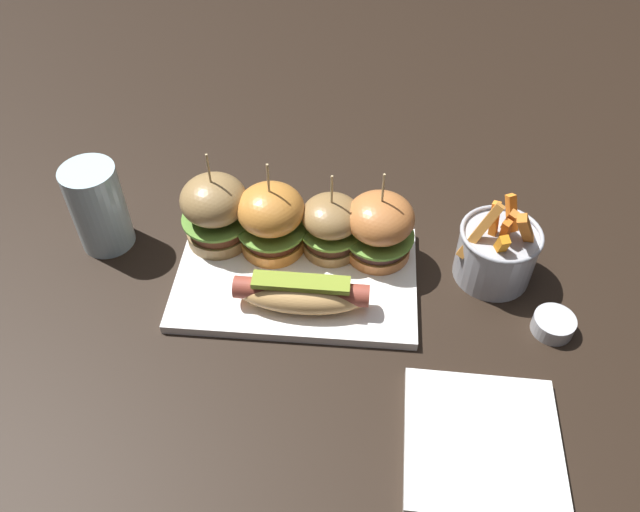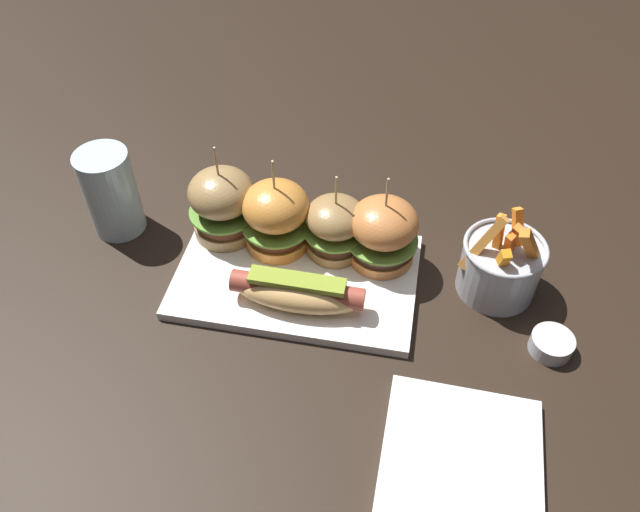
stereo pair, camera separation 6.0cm
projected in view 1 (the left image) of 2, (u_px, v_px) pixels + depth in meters
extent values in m
plane|color=black|center=(296.00, 281.00, 0.88)|extent=(3.00, 3.00, 0.00)
cube|color=white|center=(296.00, 278.00, 0.87)|extent=(0.33, 0.21, 0.01)
ellipsoid|color=tan|center=(301.00, 294.00, 0.82)|extent=(0.17, 0.06, 0.04)
cylinder|color=brown|center=(301.00, 291.00, 0.81)|extent=(0.17, 0.03, 0.03)
cube|color=olive|center=(301.00, 282.00, 0.80)|extent=(0.12, 0.03, 0.01)
cylinder|color=olive|center=(219.00, 233.00, 0.91)|extent=(0.09, 0.09, 0.02)
cylinder|color=#552B1A|center=(217.00, 224.00, 0.90)|extent=(0.08, 0.08, 0.02)
cylinder|color=#609338|center=(217.00, 218.00, 0.89)|extent=(0.10, 0.10, 0.00)
ellipsoid|color=olive|center=(214.00, 200.00, 0.86)|extent=(0.09, 0.09, 0.06)
cylinder|color=tan|center=(209.00, 173.00, 0.83)|extent=(0.00, 0.00, 0.06)
cylinder|color=#C87E33|center=(273.00, 241.00, 0.90)|extent=(0.09, 0.09, 0.02)
cylinder|color=#472114|center=(272.00, 232.00, 0.89)|extent=(0.08, 0.08, 0.02)
cylinder|color=#609338|center=(272.00, 227.00, 0.88)|extent=(0.10, 0.10, 0.00)
ellipsoid|color=#C87E33|center=(271.00, 209.00, 0.86)|extent=(0.09, 0.09, 0.06)
cylinder|color=tan|center=(268.00, 183.00, 0.82)|extent=(0.00, 0.00, 0.06)
cylinder|color=olive|center=(331.00, 244.00, 0.90)|extent=(0.08, 0.08, 0.02)
cylinder|color=#3D2116|center=(331.00, 235.00, 0.89)|extent=(0.07, 0.07, 0.02)
cylinder|color=#6B9E3D|center=(331.00, 230.00, 0.88)|extent=(0.09, 0.09, 0.00)
ellipsoid|color=olive|center=(331.00, 216.00, 0.86)|extent=(0.08, 0.08, 0.05)
cylinder|color=tan|center=(332.00, 194.00, 0.83)|extent=(0.00, 0.00, 0.06)
cylinder|color=#BD713A|center=(378.00, 248.00, 0.89)|extent=(0.09, 0.09, 0.02)
cylinder|color=#472925|center=(378.00, 240.00, 0.88)|extent=(0.08, 0.08, 0.02)
cylinder|color=#609338|center=(379.00, 235.00, 0.87)|extent=(0.10, 0.10, 0.00)
ellipsoid|color=#BD713A|center=(380.00, 218.00, 0.85)|extent=(0.09, 0.09, 0.06)
cylinder|color=tan|center=(383.00, 192.00, 0.82)|extent=(0.00, 0.00, 0.06)
cylinder|color=#A8AAB2|center=(496.00, 255.00, 0.86)|extent=(0.11, 0.11, 0.08)
torus|color=#A8AAB2|center=(502.00, 234.00, 0.83)|extent=(0.11, 0.11, 0.01)
cube|color=orange|center=(499.00, 249.00, 0.82)|extent=(0.02, 0.03, 0.06)
cube|color=orange|center=(507.00, 224.00, 0.83)|extent=(0.02, 0.05, 0.08)
cube|color=orange|center=(527.00, 233.00, 0.81)|extent=(0.05, 0.05, 0.09)
cube|color=orange|center=(480.00, 231.00, 0.82)|extent=(0.05, 0.03, 0.09)
cube|color=orange|center=(512.00, 223.00, 0.84)|extent=(0.03, 0.04, 0.08)
cube|color=orange|center=(505.00, 234.00, 0.83)|extent=(0.02, 0.04, 0.07)
cube|color=orange|center=(493.00, 228.00, 0.83)|extent=(0.02, 0.02, 0.08)
cylinder|color=#B7BABF|center=(553.00, 324.00, 0.81)|extent=(0.05, 0.05, 0.02)
cylinder|color=tan|center=(555.00, 321.00, 0.81)|extent=(0.04, 0.04, 0.00)
cube|color=white|center=(482.00, 443.00, 0.71)|extent=(0.18, 0.18, 0.01)
cylinder|color=silver|center=(98.00, 207.00, 0.89)|extent=(0.08, 0.08, 0.13)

